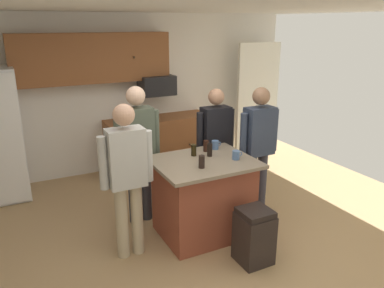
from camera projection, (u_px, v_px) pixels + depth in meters
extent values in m
plane|color=tan|center=(193.00, 245.00, 4.37)|extent=(7.04, 7.04, 0.00)
plane|color=white|center=(193.00, 5.00, 3.58)|extent=(7.04, 7.04, 0.00)
cube|color=white|center=(117.00, 94.00, 6.35)|extent=(6.40, 0.10, 2.60)
cube|color=white|center=(258.00, 97.00, 7.19)|extent=(0.90, 0.06, 2.00)
cube|color=brown|center=(93.00, 58.00, 5.82)|extent=(2.40, 0.35, 0.75)
sphere|color=#4C3823|center=(134.00, 57.00, 5.92)|extent=(0.04, 0.04, 0.04)
cube|color=brown|center=(159.00, 143.00, 6.60)|extent=(1.80, 0.60, 0.90)
sphere|color=#4C3823|center=(190.00, 144.00, 6.53)|extent=(0.04, 0.04, 0.04)
cube|color=white|center=(5.00, 141.00, 5.05)|extent=(0.44, 0.04, 1.79)
cube|color=black|center=(157.00, 85.00, 6.31)|extent=(0.56, 0.40, 0.32)
cube|color=brown|center=(203.00, 199.00, 4.50)|extent=(1.00, 0.80, 0.90)
cube|color=gray|center=(204.00, 162.00, 4.36)|extent=(1.14, 0.94, 0.04)
cylinder|color=tan|center=(122.00, 222.00, 4.06)|extent=(0.13, 0.13, 0.82)
cylinder|color=tan|center=(137.00, 219.00, 4.13)|extent=(0.13, 0.13, 0.82)
cube|color=#B7B7B2|center=(126.00, 158.00, 3.87)|extent=(0.38, 0.22, 0.62)
sphere|color=tan|center=(124.00, 115.00, 3.74)|extent=(0.22, 0.22, 0.22)
cylinder|color=#B7B7B2|center=(103.00, 163.00, 3.78)|extent=(0.09, 0.09, 0.56)
cylinder|color=#B7B7B2|center=(148.00, 156.00, 3.98)|extent=(0.09, 0.09, 0.56)
cylinder|color=#232D4C|center=(209.00, 177.00, 5.28)|extent=(0.13, 0.13, 0.79)
cylinder|color=#232D4C|center=(220.00, 175.00, 5.35)|extent=(0.13, 0.13, 0.79)
cube|color=black|center=(216.00, 129.00, 5.11)|extent=(0.38, 0.22, 0.59)
sphere|color=tan|center=(216.00, 97.00, 4.97)|extent=(0.21, 0.21, 0.21)
cylinder|color=black|center=(200.00, 132.00, 5.01)|extent=(0.09, 0.09, 0.53)
cylinder|color=black|center=(231.00, 128.00, 5.21)|extent=(0.09, 0.09, 0.53)
cylinder|color=#383842|center=(133.00, 191.00, 4.78)|extent=(0.13, 0.13, 0.85)
cylinder|color=#383842|center=(146.00, 188.00, 4.85)|extent=(0.13, 0.13, 0.85)
cube|color=#4C5647|center=(137.00, 134.00, 4.59)|extent=(0.38, 0.22, 0.63)
sphere|color=beige|center=(136.00, 96.00, 4.45)|extent=(0.23, 0.23, 0.23)
cylinder|color=#4C5647|center=(118.00, 138.00, 4.49)|extent=(0.09, 0.09, 0.57)
cylinder|color=#4C5647|center=(156.00, 133.00, 4.70)|extent=(0.09, 0.09, 0.57)
cylinder|color=#383842|center=(251.00, 184.00, 5.02)|extent=(0.13, 0.13, 0.82)
cylinder|color=#383842|center=(262.00, 182.00, 5.09)|extent=(0.13, 0.13, 0.82)
cube|color=#2D384C|center=(259.00, 131.00, 4.84)|extent=(0.38, 0.22, 0.62)
sphere|color=#8C664C|center=(261.00, 96.00, 4.70)|extent=(0.22, 0.22, 0.22)
cylinder|color=#2D384C|center=(243.00, 135.00, 4.74)|extent=(0.09, 0.09, 0.55)
cylinder|color=#2D384C|center=(274.00, 130.00, 4.94)|extent=(0.09, 0.09, 0.55)
cylinder|color=black|center=(210.00, 150.00, 4.47)|extent=(0.06, 0.06, 0.15)
cylinder|color=#4C6B99|center=(215.00, 145.00, 4.73)|extent=(0.09, 0.09, 0.11)
torus|color=#4C6B99|center=(219.00, 144.00, 4.75)|extent=(0.06, 0.01, 0.06)
cylinder|color=black|center=(194.00, 150.00, 4.49)|extent=(0.06, 0.06, 0.14)
cylinder|color=black|center=(202.00, 162.00, 4.11)|extent=(0.07, 0.07, 0.14)
cylinder|color=#4C6B99|center=(236.00, 155.00, 4.38)|extent=(0.09, 0.09, 0.10)
torus|color=#4C6B99|center=(240.00, 154.00, 4.40)|extent=(0.06, 0.01, 0.06)
cylinder|color=black|center=(206.00, 146.00, 4.64)|extent=(0.07, 0.07, 0.14)
cube|color=black|center=(254.00, 238.00, 4.01)|extent=(0.34, 0.34, 0.55)
cube|color=black|center=(255.00, 212.00, 3.91)|extent=(0.32, 0.32, 0.06)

